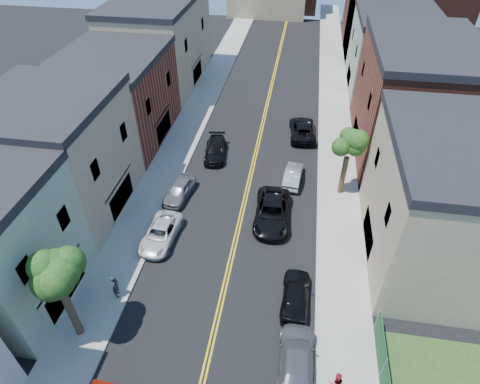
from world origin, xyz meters
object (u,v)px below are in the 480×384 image
at_px(silver_car_right, 293,175).
at_px(pedestrian_right, 336,383).
at_px(black_car_right, 296,295).
at_px(grey_car_left, 179,190).
at_px(pedestrian_left, 116,286).
at_px(black_suv_lane, 272,212).
at_px(white_pickup, 161,234).
at_px(dark_car_right_far, 303,129).
at_px(black_car_left, 215,150).
at_px(grey_car_right, 297,360).

bearing_deg(silver_car_right, pedestrian_right, 104.87).
height_order(black_car_right, silver_car_right, black_car_right).
relative_size(grey_car_left, silver_car_right, 1.04).
distance_m(silver_car_right, pedestrian_right, 18.39).
distance_m(black_car_right, pedestrian_left, 11.48).
height_order(black_suv_lane, pedestrian_right, pedestrian_right).
relative_size(white_pickup, black_car_right, 1.09).
relative_size(silver_car_right, dark_car_right_far, 0.74).
xyz_separation_m(white_pickup, pedestrian_left, (-1.20, -5.33, 0.41)).
relative_size(silver_car_right, black_suv_lane, 0.70).
height_order(white_pickup, black_car_left, black_car_left).
xyz_separation_m(black_car_right, pedestrian_right, (2.34, -5.36, 0.24)).
relative_size(white_pickup, pedestrian_left, 2.59).
xyz_separation_m(dark_car_right_far, black_suv_lane, (-1.87, -13.20, 0.05)).
relative_size(black_car_right, pedestrian_left, 2.37).
xyz_separation_m(black_car_left, black_car_right, (8.49, -15.58, 0.06)).
distance_m(black_car_left, silver_car_right, 8.12).
relative_size(black_car_right, dark_car_right_far, 0.80).
relative_size(grey_car_left, dark_car_right_far, 0.77).
xyz_separation_m(white_pickup, pedestrian_right, (12.53, -9.30, 0.32)).
height_order(pedestrian_left, pedestrian_right, pedestrian_left).
xyz_separation_m(black_car_left, pedestrian_left, (-2.90, -16.97, 0.39)).
bearing_deg(white_pickup, grey_car_left, 93.69).
xyz_separation_m(grey_car_left, pedestrian_left, (-1.20, -10.42, 0.35)).
xyz_separation_m(grey_car_left, black_car_left, (1.70, 6.55, -0.03)).
height_order(dark_car_right_far, pedestrian_left, pedestrian_left).
bearing_deg(black_car_right, black_car_left, -60.16).
bearing_deg(grey_car_right, black_car_left, -67.06).
height_order(white_pickup, dark_car_right_far, dark_car_right_far).
height_order(white_pickup, silver_car_right, silver_car_right).
xyz_separation_m(grey_car_left, pedestrian_right, (12.53, -14.39, 0.27)).
height_order(grey_car_right, pedestrian_right, pedestrian_right).
bearing_deg(black_car_right, grey_car_right, 94.98).
bearing_deg(pedestrian_right, white_pickup, -37.58).
height_order(white_pickup, black_car_right, black_car_right).
bearing_deg(black_car_left, black_car_right, -68.08).
bearing_deg(pedestrian_left, grey_car_left, -25.52).
relative_size(black_suv_lane, pedestrian_right, 3.49).
bearing_deg(black_car_right, silver_car_right, -84.75).
bearing_deg(grey_car_left, grey_car_right, -43.88).
distance_m(dark_car_right_far, black_suv_lane, 13.34).
height_order(grey_car_right, black_car_right, black_car_right).
distance_m(white_pickup, dark_car_right_far, 19.42).
bearing_deg(dark_car_right_far, pedestrian_right, 90.63).
height_order(silver_car_right, pedestrian_right, pedestrian_right).
relative_size(dark_car_right_far, pedestrian_left, 2.97).
bearing_deg(black_car_right, pedestrian_left, 8.21).
bearing_deg(grey_car_left, silver_car_right, 29.65).
bearing_deg(pedestrian_left, black_car_right, -101.99).
relative_size(grey_car_left, black_car_left, 0.89).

